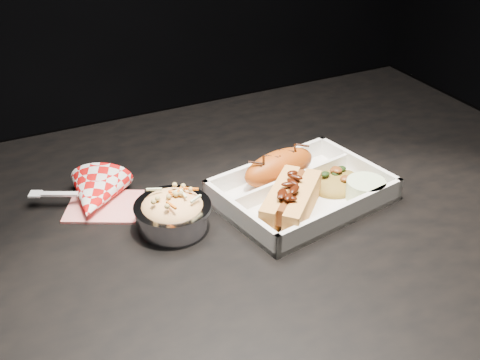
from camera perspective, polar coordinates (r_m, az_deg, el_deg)
name	(u,v)px	position (r m, az deg, el deg)	size (l,w,h in m)	color
dining_table	(240,259)	(0.96, 0.01, -7.54)	(1.20, 0.80, 0.75)	black
food_tray	(301,195)	(0.93, 5.84, -1.39)	(0.28, 0.22, 0.04)	silver
fried_pastry	(279,167)	(0.96, 3.73, 1.24)	(0.13, 0.05, 0.05)	#AA4811
hotdog	(291,199)	(0.88, 4.88, -1.83)	(0.14, 0.14, 0.06)	#E7A14F
fried_rice_mound	(338,178)	(0.96, 9.25, 0.22)	(0.09, 0.07, 0.03)	olive
cupcake_liner	(365,190)	(0.94, 11.81, -0.90)	(0.06, 0.06, 0.03)	beige
foil_coleslaw_cup	(173,211)	(0.86, -6.41, -2.96)	(0.11, 0.11, 0.07)	silver
napkin_fork	(95,196)	(0.94, -13.59, -1.51)	(0.17, 0.15, 0.10)	red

